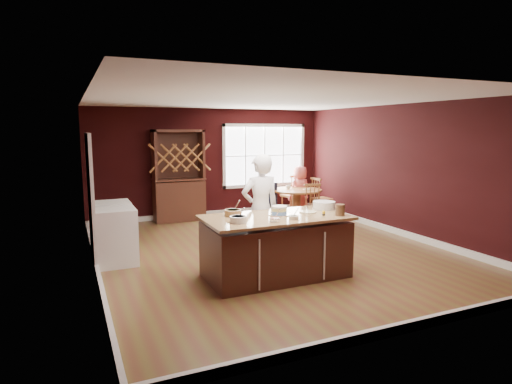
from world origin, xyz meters
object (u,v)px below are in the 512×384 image
chair_east (321,197)px  chair_south (314,206)px  kitchen_island (276,248)px  dining_table (296,198)px  seated_woman (300,191)px  chair_north (291,194)px  washer (116,237)px  high_chair (266,201)px  layer_cake (279,210)px  toddler (262,187)px  hutch (179,176)px  baker (260,209)px  dryer (112,228)px

chair_east → chair_south: bearing=135.2°
kitchen_island → chair_south: (2.26, 2.59, 0.05)m
dining_table → seated_woman: seated_woman is taller
chair_north → washer: 5.38m
dining_table → high_chair: bearing=160.7°
layer_cake → seated_woman: size_ratio=0.25×
chair_north → washer: chair_north is taller
layer_cake → chair_north: (2.47, 4.16, -0.47)m
toddler → hutch: 2.02m
layer_cake → chair_south: size_ratio=0.33×
high_chair → chair_south: bearing=-77.0°
baker → high_chair: bearing=-117.1°
dining_table → washer: bearing=-157.0°
washer → kitchen_island: bearing=-36.6°
layer_cake → high_chair: (1.47, 3.60, -0.50)m
seated_woman → dryer: bearing=10.3°
hutch → chair_east: bearing=-17.3°
seated_woman → dryer: seated_woman is taller
chair_east → seated_woman: size_ratio=0.80×
layer_cake → chair_east: layer_cake is taller
kitchen_island → baker: 0.84m
chair_south → dryer: size_ratio=1.05×
chair_east → washer: (-5.12, -1.89, -0.05)m
baker → chair_east: 4.05m
seated_woman → chair_east: bearing=123.7°
toddler → hutch: size_ratio=0.12×
seated_woman → toddler: (-1.10, -0.10, 0.17)m
chair_north → dryer: chair_north is taller
kitchen_island → dryer: bearing=133.7°
chair_east → toddler: chair_east is taller
kitchen_island → seated_woman: bearing=55.9°
dining_table → washer: washer is taller
chair_east → seated_woman: 0.58m
baker → chair_north: (2.49, 3.53, -0.38)m
chair_north → high_chair: bearing=16.1°
hutch → dryer: 2.97m
kitchen_island → toddler: size_ratio=8.22×
dining_table → chair_east: chair_east is taller
kitchen_island → toddler: 4.09m
baker → dryer: bearing=-35.1°
chair_east → kitchen_island: bearing=134.6°
toddler → chair_south: bearing=-57.9°
baker → chair_east: size_ratio=1.77×
chair_north → seated_woman: size_ratio=0.81×
washer → toddler: bearing=31.3°
baker → kitchen_island: bearing=84.1°
layer_cake → chair_north: bearing=59.3°
chair_east → toddler: bearing=73.7°
chair_east → hutch: (-3.35, 1.05, 0.58)m
baker → chair_east: baker is taller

